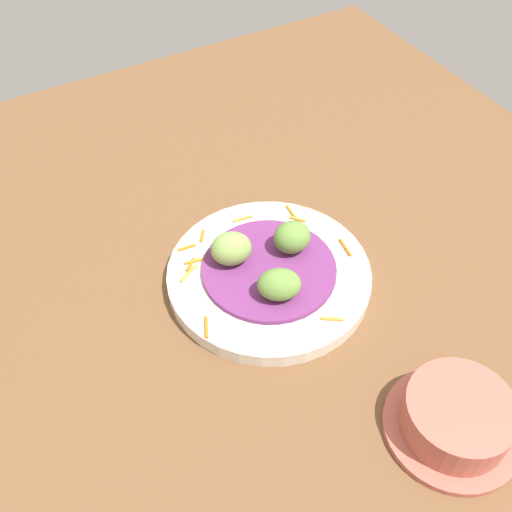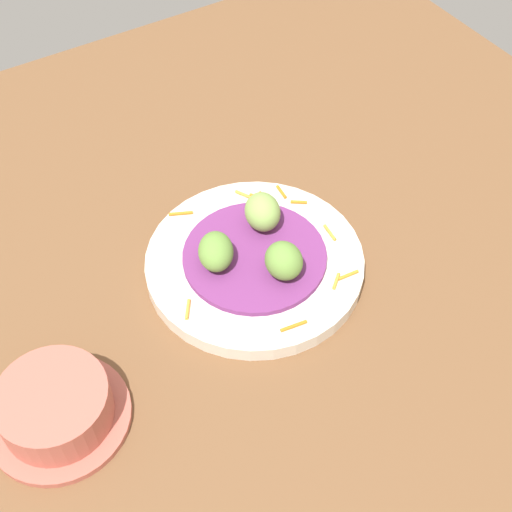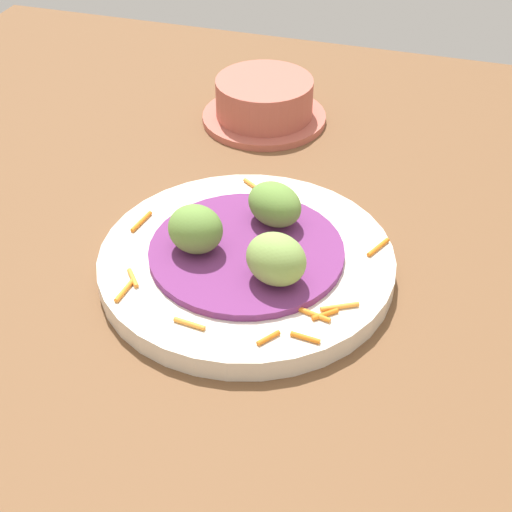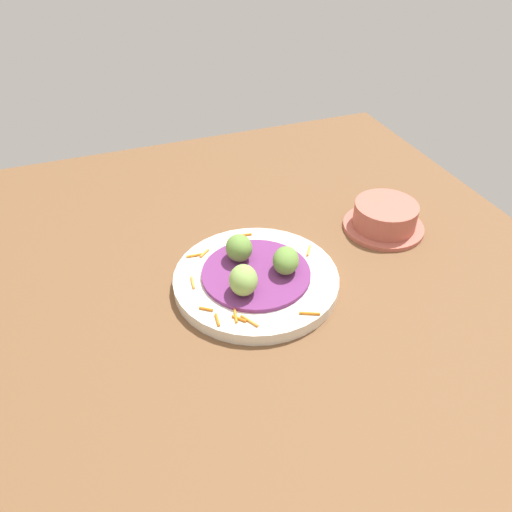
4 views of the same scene
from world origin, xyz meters
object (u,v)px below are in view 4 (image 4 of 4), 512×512
(guac_scoop_right, at_px, (245,280))
(terracotta_bowl, at_px, (385,218))
(main_plate, at_px, (257,281))
(guac_scoop_left, at_px, (286,260))
(guac_scoop_center, at_px, (239,248))

(guac_scoop_right, relative_size, terracotta_bowl, 0.35)
(main_plate, xyz_separation_m, guac_scoop_left, (-0.04, 0.01, 0.04))
(main_plate, xyz_separation_m, terracotta_bowl, (-0.27, -0.07, 0.01))
(guac_scoop_left, bearing_deg, guac_scoop_center, -42.69)
(guac_scoop_center, bearing_deg, guac_scoop_left, 137.31)
(guac_scoop_center, xyz_separation_m, terracotta_bowl, (-0.28, -0.02, -0.02))
(main_plate, distance_m, guac_scoop_left, 0.06)
(guac_scoop_left, relative_size, guac_scoop_right, 1.03)
(terracotta_bowl, bearing_deg, guac_scoop_center, 4.88)
(guac_scoop_left, distance_m, guac_scoop_center, 0.08)
(guac_scoop_left, distance_m, guac_scoop_right, 0.08)
(guac_scoop_center, distance_m, guac_scoop_right, 0.08)
(guac_scoop_center, bearing_deg, main_plate, 107.31)
(main_plate, xyz_separation_m, guac_scoop_right, (0.03, 0.03, 0.04))
(guac_scoop_center, distance_m, terracotta_bowl, 0.29)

